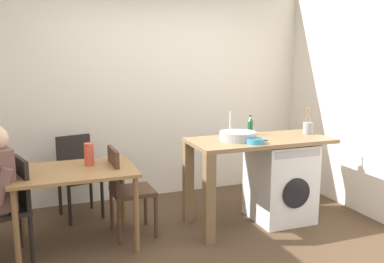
{
  "coord_description": "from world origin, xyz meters",
  "views": [
    {
      "loc": [
        -1.23,
        -3.16,
        1.74
      ],
      "look_at": [
        0.11,
        0.45,
        1.04
      ],
      "focal_mm": 37.49,
      "sensor_mm": 36.0,
      "label": 1
    }
  ],
  "objects_px": {
    "bottle_tall_green": "(250,126)",
    "utensil_crock": "(308,128)",
    "chair_opposite": "(125,186)",
    "chair_spare_by_wall": "(77,171)",
    "vase": "(89,154)",
    "washing_machine": "(280,181)",
    "mixing_bowl": "(255,141)",
    "chair_person_seat": "(10,204)",
    "dining_table": "(75,179)"
  },
  "relations": [
    {
      "from": "bottle_tall_green",
      "to": "vase",
      "type": "relative_size",
      "value": 1.01
    },
    {
      "from": "chair_opposite",
      "to": "chair_spare_by_wall",
      "type": "relative_size",
      "value": 1.0
    },
    {
      "from": "dining_table",
      "to": "chair_spare_by_wall",
      "type": "distance_m",
      "value": 0.79
    },
    {
      "from": "chair_spare_by_wall",
      "to": "bottle_tall_green",
      "type": "height_order",
      "value": "bottle_tall_green"
    },
    {
      "from": "utensil_crock",
      "to": "vase",
      "type": "xyz_separation_m",
      "value": [
        -2.36,
        0.16,
        -0.14
      ]
    },
    {
      "from": "chair_opposite",
      "to": "washing_machine",
      "type": "height_order",
      "value": "chair_opposite"
    },
    {
      "from": "mixing_bowl",
      "to": "utensil_crock",
      "type": "bearing_deg",
      "value": 17.24
    },
    {
      "from": "chair_person_seat",
      "to": "utensil_crock",
      "type": "relative_size",
      "value": 3.0
    },
    {
      "from": "chair_opposite",
      "to": "bottle_tall_green",
      "type": "height_order",
      "value": "bottle_tall_green"
    },
    {
      "from": "dining_table",
      "to": "bottle_tall_green",
      "type": "relative_size",
      "value": 5.05
    },
    {
      "from": "chair_opposite",
      "to": "bottle_tall_green",
      "type": "distance_m",
      "value": 1.5
    },
    {
      "from": "chair_opposite",
      "to": "mixing_bowl",
      "type": "relative_size",
      "value": 4.85
    },
    {
      "from": "bottle_tall_green",
      "to": "utensil_crock",
      "type": "relative_size",
      "value": 0.73
    },
    {
      "from": "chair_spare_by_wall",
      "to": "washing_machine",
      "type": "height_order",
      "value": "chair_spare_by_wall"
    },
    {
      "from": "chair_spare_by_wall",
      "to": "washing_machine",
      "type": "bearing_deg",
      "value": 143.61
    },
    {
      "from": "bottle_tall_green",
      "to": "vase",
      "type": "xyz_separation_m",
      "value": [
        -1.74,
        -0.02,
        -0.17
      ]
    },
    {
      "from": "washing_machine",
      "to": "mixing_bowl",
      "type": "distance_m",
      "value": 0.71
    },
    {
      "from": "mixing_bowl",
      "to": "chair_opposite",
      "type": "bearing_deg",
      "value": 163.77
    },
    {
      "from": "dining_table",
      "to": "mixing_bowl",
      "type": "relative_size",
      "value": 5.93
    },
    {
      "from": "chair_person_seat",
      "to": "mixing_bowl",
      "type": "distance_m",
      "value": 2.31
    },
    {
      "from": "dining_table",
      "to": "washing_machine",
      "type": "bearing_deg",
      "value": -3.05
    },
    {
      "from": "chair_opposite",
      "to": "washing_machine",
      "type": "distance_m",
      "value": 1.68
    },
    {
      "from": "vase",
      "to": "chair_person_seat",
      "type": "bearing_deg",
      "value": -165.75
    },
    {
      "from": "chair_person_seat",
      "to": "washing_machine",
      "type": "height_order",
      "value": "chair_person_seat"
    },
    {
      "from": "chair_opposite",
      "to": "chair_spare_by_wall",
      "type": "bearing_deg",
      "value": -153.91
    },
    {
      "from": "vase",
      "to": "chair_opposite",
      "type": "bearing_deg",
      "value": -9.25
    },
    {
      "from": "chair_opposite",
      "to": "bottle_tall_green",
      "type": "bearing_deg",
      "value": 90.55
    },
    {
      "from": "bottle_tall_green",
      "to": "mixing_bowl",
      "type": "bearing_deg",
      "value": -112.53
    },
    {
      "from": "chair_person_seat",
      "to": "chair_opposite",
      "type": "relative_size",
      "value": 1.0
    },
    {
      "from": "washing_machine",
      "to": "chair_opposite",
      "type": "bearing_deg",
      "value": 174.49
    },
    {
      "from": "bottle_tall_green",
      "to": "chair_opposite",
      "type": "bearing_deg",
      "value": -177.11
    },
    {
      "from": "dining_table",
      "to": "mixing_bowl",
      "type": "bearing_deg",
      "value": -10.35
    },
    {
      "from": "washing_machine",
      "to": "vase",
      "type": "bearing_deg",
      "value": 173.88
    },
    {
      "from": "washing_machine",
      "to": "vase",
      "type": "height_order",
      "value": "vase"
    },
    {
      "from": "chair_person_seat",
      "to": "bottle_tall_green",
      "type": "distance_m",
      "value": 2.5
    },
    {
      "from": "chair_opposite",
      "to": "vase",
      "type": "xyz_separation_m",
      "value": [
        -0.33,
        0.05,
        0.34
      ]
    },
    {
      "from": "dining_table",
      "to": "mixing_bowl",
      "type": "distance_m",
      "value": 1.76
    },
    {
      "from": "chair_person_seat",
      "to": "vase",
      "type": "height_order",
      "value": "vase"
    },
    {
      "from": "bottle_tall_green",
      "to": "utensil_crock",
      "type": "xyz_separation_m",
      "value": [
        0.63,
        -0.18,
        -0.03
      ]
    },
    {
      "from": "chair_opposite",
      "to": "utensil_crock",
      "type": "height_order",
      "value": "utensil_crock"
    },
    {
      "from": "washing_machine",
      "to": "mixing_bowl",
      "type": "height_order",
      "value": "mixing_bowl"
    },
    {
      "from": "chair_person_seat",
      "to": "mixing_bowl",
      "type": "height_order",
      "value": "mixing_bowl"
    },
    {
      "from": "mixing_bowl",
      "to": "bottle_tall_green",
      "type": "bearing_deg",
      "value": 67.47
    },
    {
      "from": "dining_table",
      "to": "mixing_bowl",
      "type": "height_order",
      "value": "mixing_bowl"
    },
    {
      "from": "chair_opposite",
      "to": "mixing_bowl",
      "type": "bearing_deg",
      "value": 71.44
    },
    {
      "from": "washing_machine",
      "to": "utensil_crock",
      "type": "height_order",
      "value": "utensil_crock"
    },
    {
      "from": "chair_person_seat",
      "to": "bottle_tall_green",
      "type": "relative_size",
      "value": 4.13
    },
    {
      "from": "chair_spare_by_wall",
      "to": "vase",
      "type": "distance_m",
      "value": 0.76
    },
    {
      "from": "vase",
      "to": "mixing_bowl",
      "type": "bearing_deg",
      "value": -14.81
    },
    {
      "from": "dining_table",
      "to": "chair_person_seat",
      "type": "relative_size",
      "value": 1.22
    }
  ]
}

